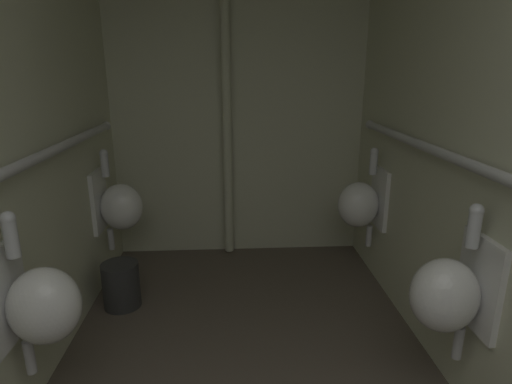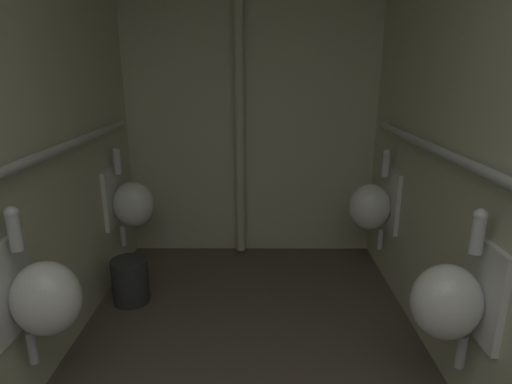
{
  "view_description": "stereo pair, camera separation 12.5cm",
  "coord_description": "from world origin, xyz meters",
  "px_view_note": "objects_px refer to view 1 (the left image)",
  "views": [
    {
      "loc": [
        -0.07,
        0.32,
        1.56
      ],
      "look_at": [
        0.05,
        2.2,
        1.01
      ],
      "focal_mm": 29.56,
      "sensor_mm": 36.0,
      "label": 1
    },
    {
      "loc": [
        0.06,
        0.32,
        1.56
      ],
      "look_at": [
        0.05,
        2.2,
        1.01
      ],
      "focal_mm": 29.56,
      "sensor_mm": 36.0,
      "label": 2
    }
  ],
  "objects_px": {
    "urinal_left_mid": "(39,304)",
    "urinal_right_mid": "(449,293)",
    "urinal_right_far": "(361,203)",
    "waste_bin": "(121,285)",
    "urinal_left_far": "(118,205)",
    "standpipe_back_wall": "(226,98)"
  },
  "relations": [
    {
      "from": "urinal_left_far",
      "to": "urinal_right_mid",
      "type": "height_order",
      "value": "same"
    },
    {
      "from": "standpipe_back_wall",
      "to": "waste_bin",
      "type": "distance_m",
      "value": 1.61
    },
    {
      "from": "urinal_left_mid",
      "to": "urinal_right_mid",
      "type": "height_order",
      "value": "same"
    },
    {
      "from": "urinal_right_mid",
      "to": "waste_bin",
      "type": "relative_size",
      "value": 2.42
    },
    {
      "from": "urinal_right_mid",
      "to": "urinal_left_far",
      "type": "bearing_deg",
      "value": 142.8
    },
    {
      "from": "urinal_left_mid",
      "to": "urinal_right_far",
      "type": "distance_m",
      "value": 2.19
    },
    {
      "from": "urinal_left_far",
      "to": "urinal_right_far",
      "type": "distance_m",
      "value": 1.78
    },
    {
      "from": "urinal_left_mid",
      "to": "urinal_right_far",
      "type": "bearing_deg",
      "value": 35.67
    },
    {
      "from": "urinal_left_far",
      "to": "urinal_right_mid",
      "type": "distance_m",
      "value": 2.23
    },
    {
      "from": "urinal_left_mid",
      "to": "urinal_left_far",
      "type": "bearing_deg",
      "value": 90.0
    },
    {
      "from": "urinal_left_far",
      "to": "waste_bin",
      "type": "relative_size",
      "value": 2.42
    },
    {
      "from": "standpipe_back_wall",
      "to": "urinal_left_far",
      "type": "bearing_deg",
      "value": -149.67
    },
    {
      "from": "urinal_right_far",
      "to": "waste_bin",
      "type": "height_order",
      "value": "urinal_right_far"
    },
    {
      "from": "urinal_right_mid",
      "to": "standpipe_back_wall",
      "type": "height_order",
      "value": "standpipe_back_wall"
    },
    {
      "from": "urinal_left_far",
      "to": "urinal_right_mid",
      "type": "xyz_separation_m",
      "value": [
        1.78,
        -1.35,
        0.0
      ]
    },
    {
      "from": "urinal_left_far",
      "to": "urinal_right_far",
      "type": "height_order",
      "value": "same"
    },
    {
      "from": "urinal_left_far",
      "to": "standpipe_back_wall",
      "type": "height_order",
      "value": "standpipe_back_wall"
    },
    {
      "from": "urinal_left_far",
      "to": "standpipe_back_wall",
      "type": "bearing_deg",
      "value": 30.33
    },
    {
      "from": "urinal_right_far",
      "to": "standpipe_back_wall",
      "type": "distance_m",
      "value": 1.33
    },
    {
      "from": "urinal_right_mid",
      "to": "waste_bin",
      "type": "bearing_deg",
      "value": 149.82
    },
    {
      "from": "waste_bin",
      "to": "urinal_left_far",
      "type": "bearing_deg",
      "value": 100.49
    },
    {
      "from": "urinal_right_mid",
      "to": "urinal_right_far",
      "type": "distance_m",
      "value": 1.29
    }
  ]
}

